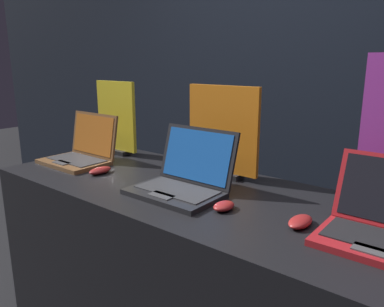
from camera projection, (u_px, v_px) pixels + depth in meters
wall_back at (319, 56)px, 2.39m from camera, size 8.00×0.05×2.80m
display_counter at (192, 282)px, 1.63m from camera, size 1.84×0.71×0.86m
laptop_front at (82, 151)px, 1.93m from camera, size 0.34×0.28×0.25m
mouse_front at (100, 170)px, 1.74m from camera, size 0.06×0.12×0.03m
promo_stand_front at (116, 120)px, 2.08m from camera, size 0.29×0.07×0.40m
laptop_middle at (183, 178)px, 1.48m from camera, size 0.36×0.31×0.25m
mouse_middle at (224, 206)px, 1.31m from camera, size 0.06×0.09×0.03m
promo_stand_middle at (223, 134)px, 1.66m from camera, size 0.36×0.07×0.41m
laptop_back at (383, 223)px, 1.08m from camera, size 0.32×0.30×0.23m
mouse_back at (300, 222)px, 1.19m from camera, size 0.06×0.12×0.03m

